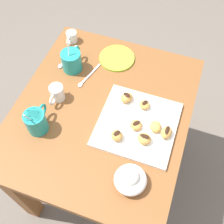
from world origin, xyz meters
TOP-DOWN VIEW (x-y plane):
  - ground_plane at (0.00, 0.00)m, footprint 8.00×8.00m
  - dining_table at (0.00, 0.00)m, footprint 0.85×0.73m
  - pastry_plate_square at (-0.02, -0.16)m, footprint 0.31×0.31m
  - coffee_mug_teal_left at (-0.17, 0.21)m, footprint 0.12×0.08m
  - coffee_mug_teal_right at (0.17, 0.21)m, footprint 0.13×0.09m
  - cream_pitcher_white at (-0.01, 0.20)m, footprint 0.10×0.06m
  - ice_cream_bowl at (-0.26, -0.21)m, footprint 0.12×0.12m
  - chocolate_sauce_pitcher at (0.34, 0.29)m, footprint 0.09×0.05m
  - saucer_lime_left at (0.30, 0.03)m, footprint 0.17×0.17m
  - loose_spoon_near_saucer at (0.21, 0.26)m, footprint 0.16×0.03m
  - loose_spoon_by_plate at (0.14, 0.12)m, footprint 0.16×0.05m
  - beignet_0 at (0.06, -0.17)m, footprint 0.06×0.06m
  - chocolate_drizzle_0 at (0.06, -0.17)m, footprint 0.03×0.03m
  - beignet_1 at (-0.02, -0.24)m, footprint 0.07×0.06m
  - beignet_2 at (-0.04, -0.16)m, footprint 0.07×0.07m
  - chocolate_drizzle_2 at (-0.04, -0.16)m, footprint 0.04×0.03m
  - beignet_3 at (0.07, -0.09)m, footprint 0.07×0.07m
  - chocolate_drizzle_3 at (0.07, -0.09)m, footprint 0.03×0.04m
  - beignet_4 at (-0.04, -0.28)m, footprint 0.06×0.05m
  - chocolate_drizzle_4 at (-0.04, -0.28)m, footprint 0.04×0.02m
  - beignet_5 at (-0.09, -0.21)m, footprint 0.06×0.06m
  - chocolate_drizzle_5 at (-0.09, -0.21)m, footprint 0.02×0.04m
  - beignet_6 at (-0.11, -0.11)m, footprint 0.07×0.07m
  - chocolate_drizzle_6 at (-0.11, -0.11)m, footprint 0.04×0.03m

SIDE VIEW (x-z plane):
  - ground_plane at x=0.00m, z-range 0.00..0.00m
  - dining_table at x=0.00m, z-range 0.21..0.93m
  - loose_spoon_near_saucer at x=0.21m, z-range 0.72..0.73m
  - loose_spoon_by_plate at x=0.14m, z-range 0.72..0.73m
  - saucer_lime_left at x=0.30m, z-range 0.72..0.73m
  - pastry_plate_square at x=-0.02m, z-range 0.72..0.74m
  - beignet_1 at x=-0.02m, z-range 0.74..0.77m
  - beignet_2 at x=-0.04m, z-range 0.74..0.77m
  - beignet_0 at x=0.06m, z-range 0.74..0.77m
  - chocolate_sauce_pitcher at x=0.34m, z-range 0.72..0.78m
  - beignet_5 at x=-0.09m, z-range 0.74..0.77m
  - beignet_3 at x=0.07m, z-range 0.74..0.77m
  - beignet_4 at x=-0.04m, z-range 0.74..0.77m
  - beignet_6 at x=-0.11m, z-range 0.74..0.78m
  - ice_cream_bowl at x=-0.26m, z-range 0.71..0.80m
  - cream_pitcher_white at x=-0.01m, z-range 0.72..0.80m
  - chocolate_drizzle_2 at x=-0.04m, z-range 0.76..0.77m
  - chocolate_drizzle_0 at x=0.06m, z-range 0.77..0.77m
  - coffee_mug_teal_right at x=0.17m, z-range 0.70..0.85m
  - coffee_mug_teal_left at x=-0.17m, z-range 0.70..0.85m
  - chocolate_drizzle_5 at x=-0.09m, z-range 0.77..0.78m
  - chocolate_drizzle_3 at x=0.07m, z-range 0.77..0.78m
  - chocolate_drizzle_4 at x=-0.04m, z-range 0.77..0.78m
  - chocolate_drizzle_6 at x=-0.11m, z-range 0.77..0.78m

